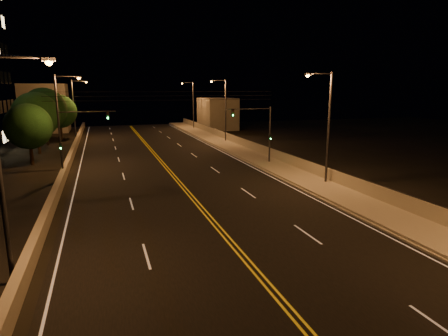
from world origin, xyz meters
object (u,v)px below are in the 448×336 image
object	(u,v)px
tree_1	(36,115)
streetlight_4	(5,157)
streetlight_6	(75,105)
tree_3	(59,111)
tree_0	(29,127)
traffic_signal_right	(262,129)
traffic_signal_left	(72,135)
tree_2	(45,109)
streetlight_5	(61,116)
streetlight_3	(192,102)
streetlight_2	(224,107)
streetlight_1	(326,121)

from	to	relation	value
tree_1	streetlight_4	bearing A→B (deg)	-83.68
streetlight_6	tree_3	xyz separation A→B (m)	(-2.41, -0.11, -0.90)
tree_0	traffic_signal_right	bearing A→B (deg)	-18.31
traffic_signal_left	tree_2	world-z (taller)	tree_2
traffic_signal_left	tree_1	distance (m)	16.10
streetlight_5	tree_2	size ratio (longest dim) A/B	1.14
traffic_signal_left	tree_2	distance (m)	23.49
streetlight_6	tree_1	bearing A→B (deg)	-105.96
streetlight_3	tree_0	bearing A→B (deg)	-129.65
tree_2	tree_1	bearing A→B (deg)	-90.82
streetlight_3	traffic_signal_left	world-z (taller)	streetlight_3
streetlight_2	traffic_signal_right	xyz separation A→B (m)	(-1.52, -17.42, -1.50)
streetlight_6	streetlight_1	bearing A→B (deg)	-60.90
streetlight_6	tree_0	size ratio (longest dim) A/B	1.43
tree_3	streetlight_3	bearing A→B (deg)	21.21
streetlight_5	traffic_signal_left	distance (m)	4.49
tree_3	streetlight_2	bearing A→B (deg)	-25.43
traffic_signal_left	tree_0	size ratio (longest dim) A/B	0.95
tree_0	tree_1	bearing A→B (deg)	92.20
streetlight_3	streetlight_5	size ratio (longest dim) A/B	1.00
streetlight_3	streetlight_5	xyz separation A→B (m)	(-21.46, -33.95, 0.00)
streetlight_2	streetlight_5	bearing A→B (deg)	-148.14
streetlight_6	tree_0	world-z (taller)	streetlight_6
streetlight_2	streetlight_3	distance (m)	20.62
traffic_signal_right	streetlight_1	bearing A→B (deg)	-81.09
tree_0	streetlight_4	bearing A→B (deg)	-82.57
tree_2	traffic_signal_left	bearing A→B (deg)	-77.94
streetlight_1	streetlight_2	distance (m)	27.10
streetlight_1	tree_2	distance (m)	41.24
streetlight_6	tree_2	bearing A→B (deg)	-122.47
streetlight_1	streetlight_6	world-z (taller)	same
tree_0	tree_3	size ratio (longest dim) A/B	0.91
streetlight_2	streetlight_5	size ratio (longest dim) A/B	1.00
traffic_signal_right	streetlight_4	bearing A→B (deg)	-135.09
streetlight_5	streetlight_6	bearing A→B (deg)	90.00
streetlight_6	tree_0	xyz separation A→B (m)	(-3.61, -21.09, -1.29)
tree_1	tree_2	xyz separation A→B (m)	(0.11, 7.66, 0.35)
streetlight_2	traffic_signal_left	xyz separation A→B (m)	(-20.34, -17.42, -1.50)
traffic_signal_right	tree_1	size ratio (longest dim) A/B	0.81
streetlight_3	streetlight_2	bearing A→B (deg)	-90.00
traffic_signal_left	tree_1	xyz separation A→B (m)	(-5.01, 15.27, 0.92)
streetlight_5	tree_1	distance (m)	11.86
streetlight_4	tree_3	world-z (taller)	streetlight_4
streetlight_3	tree_1	bearing A→B (deg)	-138.07
streetlight_5	traffic_signal_right	size ratio (longest dim) A/B	1.51
traffic_signal_left	tree_0	bearing A→B (deg)	121.22
streetlight_3	traffic_signal_right	distance (m)	38.10
tree_3	traffic_signal_right	bearing A→B (deg)	-52.16
traffic_signal_right	tree_3	bearing A→B (deg)	127.84
streetlight_1	streetlight_3	world-z (taller)	same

